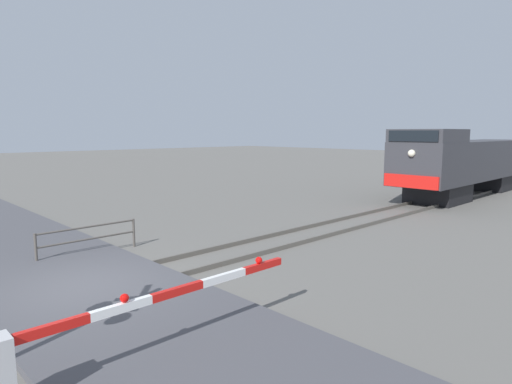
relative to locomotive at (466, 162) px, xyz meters
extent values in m
plane|color=#605E59|center=(0.00, -23.12, -2.01)|extent=(160.00, 160.00, 0.00)
cube|color=#59544C|center=(-0.72, -23.12, -1.94)|extent=(0.08, 80.00, 0.15)
cube|color=#59544C|center=(0.72, -23.12, -1.94)|extent=(0.08, 80.00, 0.15)
cube|color=#47474C|center=(0.00, -23.12, -1.94)|extent=(36.00, 4.43, 0.16)
cube|color=black|center=(0.00, -3.62, -1.49)|extent=(2.54, 3.20, 1.05)
cube|color=black|center=(0.00, 4.24, -1.49)|extent=(2.54, 3.20, 1.05)
cube|color=#333338|center=(0.00, 0.31, 0.16)|extent=(2.98, 14.29, 2.24)
cube|color=#333338|center=(0.00, -5.20, 1.61)|extent=(2.92, 3.27, 0.67)
cube|color=black|center=(0.00, -6.86, 1.61)|extent=(2.54, 0.06, 0.53)
cube|color=red|center=(0.00, -6.87, -0.61)|extent=(2.84, 0.08, 0.64)
sphere|color=#F2EACC|center=(0.00, -6.88, 0.77)|extent=(0.36, 0.36, 0.36)
cube|color=red|center=(4.06, -25.18, -0.88)|extent=(0.10, 1.01, 0.14)
cube|color=white|center=(4.06, -24.17, -0.88)|extent=(0.10, 1.01, 0.14)
cube|color=red|center=(4.06, -23.15, -0.88)|extent=(0.10, 1.01, 0.14)
cube|color=white|center=(4.06, -22.14, -0.88)|extent=(0.10, 1.01, 0.14)
cube|color=red|center=(4.06, -21.13, -0.88)|extent=(0.10, 1.01, 0.14)
sphere|color=red|center=(4.06, -24.11, -0.74)|extent=(0.14, 0.14, 0.14)
sphere|color=red|center=(4.06, -21.23, -0.74)|extent=(0.14, 0.14, 0.14)
cylinder|color=#4C4742|center=(-2.99, -23.28, -1.54)|extent=(0.08, 0.08, 0.95)
cylinder|color=#4C4742|center=(-2.99, -20.22, -1.54)|extent=(0.08, 0.08, 0.95)
cylinder|color=#4C4742|center=(-2.99, -21.75, -1.10)|extent=(0.06, 3.06, 0.06)
cylinder|color=#4C4742|center=(-2.99, -21.75, -1.49)|extent=(0.06, 3.06, 0.06)
camera|label=1|loc=(10.06, -27.06, 1.79)|focal=30.43mm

